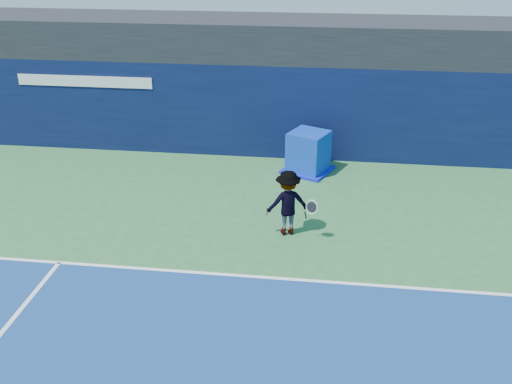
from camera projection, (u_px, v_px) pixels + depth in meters
The scene contains 7 objects.
ground at pixel (263, 378), 9.61m from camera, with size 80.00×80.00×0.00m, color #2E6737.
baseline at pixel (279, 278), 12.30m from camera, with size 24.00×0.10×0.01m, color white.
stadium_band at pixel (305, 38), 18.40m from camera, with size 36.00×3.00×1.20m, color black.
back_wall_assembly at pixel (301, 110), 18.40m from camera, with size 36.00×1.03×3.00m.
equipment_cart at pixel (308, 154), 17.44m from camera, with size 1.75×1.75×1.27m.
tennis_player at pixel (288, 203), 13.79m from camera, with size 1.34×0.90×1.66m.
tennis_ball at pixel (293, 174), 14.62m from camera, with size 0.07×0.07×0.07m.
Camera 1 is at (0.82, -7.32, 6.93)m, focal length 40.00 mm.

